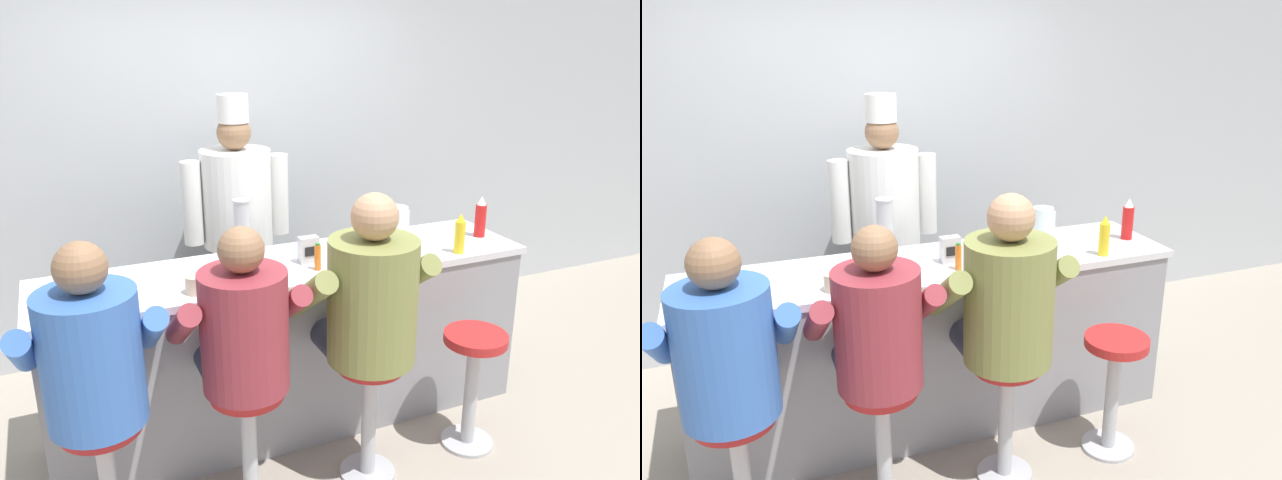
% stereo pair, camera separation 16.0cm
% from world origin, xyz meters
% --- Properties ---
extents(ground_plane, '(20.00, 20.00, 0.00)m').
position_xyz_m(ground_plane, '(0.00, 0.00, 0.00)').
color(ground_plane, '#9E9384').
extents(wall_back, '(10.00, 0.06, 2.70)m').
position_xyz_m(wall_back, '(0.00, 1.58, 1.35)').
color(wall_back, '#B2B7BC').
rests_on(wall_back, ground_plane).
extents(diner_counter, '(2.73, 0.64, 0.99)m').
position_xyz_m(diner_counter, '(0.00, 0.32, 0.50)').
color(diner_counter, gray).
rests_on(diner_counter, ground_plane).
extents(ketchup_bottle_red, '(0.07, 0.07, 0.26)m').
position_xyz_m(ketchup_bottle_red, '(1.23, 0.28, 1.11)').
color(ketchup_bottle_red, red).
rests_on(ketchup_bottle_red, diner_counter).
extents(mustard_bottle_yellow, '(0.06, 0.06, 0.23)m').
position_xyz_m(mustard_bottle_yellow, '(0.94, 0.08, 1.10)').
color(mustard_bottle_yellow, yellow).
rests_on(mustard_bottle_yellow, diner_counter).
extents(hot_sauce_bottle_orange, '(0.04, 0.04, 0.15)m').
position_xyz_m(hot_sauce_bottle_orange, '(0.09, 0.16, 1.06)').
color(hot_sauce_bottle_orange, orange).
rests_on(hot_sauce_bottle_orange, diner_counter).
extents(water_pitcher_clear, '(0.15, 0.13, 0.20)m').
position_xyz_m(water_pitcher_clear, '(0.75, 0.46, 1.09)').
color(water_pitcher_clear, silver).
rests_on(water_pitcher_clear, diner_counter).
extents(breakfast_plate, '(0.22, 0.22, 0.04)m').
position_xyz_m(breakfast_plate, '(-0.92, 0.29, 1.01)').
color(breakfast_plate, white).
rests_on(breakfast_plate, diner_counter).
extents(cereal_bowl, '(0.15, 0.15, 0.05)m').
position_xyz_m(cereal_bowl, '(0.33, 0.33, 1.02)').
color(cereal_bowl, white).
rests_on(cereal_bowl, diner_counter).
extents(coffee_mug_tan, '(0.14, 0.09, 0.09)m').
position_xyz_m(coffee_mug_tan, '(-0.58, 0.12, 1.04)').
color(coffee_mug_tan, beige).
rests_on(coffee_mug_tan, diner_counter).
extents(cup_stack_steel, '(0.10, 0.10, 0.34)m').
position_xyz_m(cup_stack_steel, '(-0.22, 0.48, 1.16)').
color(cup_stack_steel, '#B7BABF').
rests_on(cup_stack_steel, diner_counter).
extents(napkin_dispenser_chrome, '(0.11, 0.07, 0.15)m').
position_xyz_m(napkin_dispenser_chrome, '(0.09, 0.29, 1.07)').
color(napkin_dispenser_chrome, silver).
rests_on(napkin_dispenser_chrome, diner_counter).
extents(diner_seated_blue, '(0.61, 0.60, 1.46)m').
position_xyz_m(diner_seated_blue, '(-1.09, -0.27, 0.92)').
color(diner_seated_blue, '#B2B5BA').
rests_on(diner_seated_blue, ground_plane).
extents(diner_seated_maroon, '(0.59, 0.59, 1.44)m').
position_xyz_m(diner_seated_maroon, '(-0.46, -0.27, 0.91)').
color(diner_seated_maroon, '#B2B5BA').
rests_on(diner_seated_maroon, ground_plane).
extents(diner_seated_olive, '(0.66, 0.65, 1.51)m').
position_xyz_m(diner_seated_olive, '(0.17, -0.26, 0.94)').
color(diner_seated_olive, '#B2B5BA').
rests_on(diner_seated_olive, ground_plane).
extents(empty_stool_round, '(0.34, 0.34, 0.68)m').
position_xyz_m(empty_stool_round, '(0.80, -0.30, 0.46)').
color(empty_stool_round, '#B2B5BA').
rests_on(empty_stool_round, ground_plane).
extents(cook_in_whites_near, '(0.71, 0.46, 1.83)m').
position_xyz_m(cook_in_whites_near, '(-0.06, 1.15, 1.01)').
color(cook_in_whites_near, '#232328').
rests_on(cook_in_whites_near, ground_plane).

